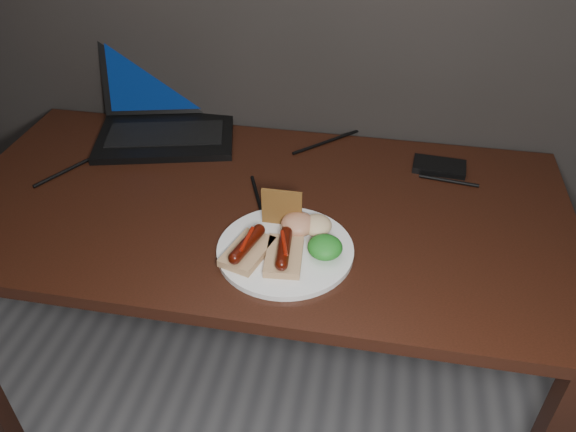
% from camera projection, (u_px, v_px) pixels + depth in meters
% --- Properties ---
extents(desk, '(1.40, 0.70, 0.75)m').
position_uv_depth(desk, '(259.00, 234.00, 1.33)').
color(desk, black).
rests_on(desk, ground).
extents(laptop, '(0.42, 0.40, 0.25)m').
position_uv_depth(laptop, '(166.00, 111.00, 1.52)').
color(laptop, black).
rests_on(laptop, desk).
extents(hard_drive, '(0.13, 0.08, 0.02)m').
position_uv_depth(hard_drive, '(439.00, 167.00, 1.38)').
color(hard_drive, black).
rests_on(hard_drive, desk).
extents(desk_cables, '(1.04, 0.45, 0.01)m').
position_uv_depth(desk_cables, '(264.00, 169.00, 1.38)').
color(desk_cables, black).
rests_on(desk_cables, desk).
extents(plate, '(0.34, 0.34, 0.01)m').
position_uv_depth(plate, '(285.00, 250.00, 1.14)').
color(plate, silver).
rests_on(plate, desk).
extents(bread_sausage_left, '(0.10, 0.13, 0.04)m').
position_uv_depth(bread_sausage_left, '(247.00, 248.00, 1.10)').
color(bread_sausage_left, tan).
rests_on(bread_sausage_left, plate).
extents(bread_sausage_center, '(0.08, 0.12, 0.04)m').
position_uv_depth(bread_sausage_center, '(284.00, 253.00, 1.09)').
color(bread_sausage_center, tan).
rests_on(bread_sausage_center, plate).
extents(crispbread, '(0.08, 0.01, 0.08)m').
position_uv_depth(crispbread, '(282.00, 207.00, 1.17)').
color(crispbread, olive).
rests_on(crispbread, plate).
extents(salad_greens, '(0.07, 0.07, 0.04)m').
position_uv_depth(salad_greens, '(325.00, 247.00, 1.10)').
color(salad_greens, '#186213').
rests_on(salad_greens, plate).
extents(salsa_mound, '(0.07, 0.07, 0.04)m').
position_uv_depth(salsa_mound, '(298.00, 224.00, 1.16)').
color(salsa_mound, '#A62310').
rests_on(salsa_mound, plate).
extents(coleslaw_mound, '(0.06, 0.06, 0.04)m').
position_uv_depth(coleslaw_mound, '(317.00, 225.00, 1.16)').
color(coleslaw_mound, beige).
rests_on(coleslaw_mound, plate).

